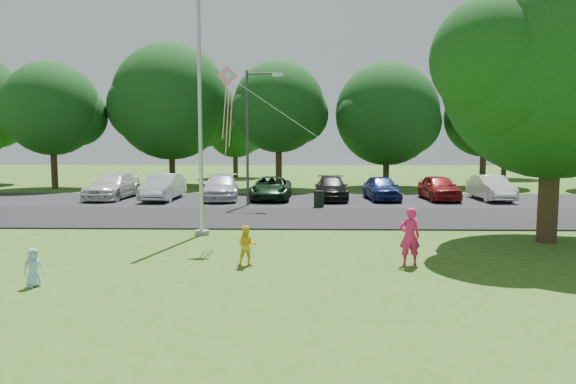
{
  "coord_description": "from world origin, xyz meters",
  "views": [
    {
      "loc": [
        -0.07,
        -12.53,
        3.2
      ],
      "look_at": [
        -0.48,
        4.0,
        1.6
      ],
      "focal_mm": 32.0,
      "sensor_mm": 36.0,
      "label": 1
    }
  ],
  "objects_px": {
    "trash_can": "(319,199)",
    "kite": "(231,92)",
    "flagpole": "(200,114)",
    "woman": "(410,236)",
    "big_tree": "(552,72)",
    "street_lamp": "(252,125)",
    "child_yellow": "(247,246)",
    "child_blue": "(33,268)"
  },
  "relations": [
    {
      "from": "street_lamp",
      "to": "trash_can",
      "type": "bearing_deg",
      "value": 0.84
    },
    {
      "from": "big_tree",
      "to": "trash_can",
      "type": "bearing_deg",
      "value": 129.21
    },
    {
      "from": "flagpole",
      "to": "woman",
      "type": "relative_size",
      "value": 6.57
    },
    {
      "from": "flagpole",
      "to": "child_yellow",
      "type": "bearing_deg",
      "value": -65.51
    },
    {
      "from": "flagpole",
      "to": "kite",
      "type": "bearing_deg",
      "value": -50.8
    },
    {
      "from": "flagpole",
      "to": "woman",
      "type": "distance_m",
      "value": 8.32
    },
    {
      "from": "big_tree",
      "to": "child_yellow",
      "type": "bearing_deg",
      "value": -159.8
    },
    {
      "from": "flagpole",
      "to": "big_tree",
      "type": "bearing_deg",
      "value": -5.6
    },
    {
      "from": "street_lamp",
      "to": "trash_can",
      "type": "height_order",
      "value": "street_lamp"
    },
    {
      "from": "street_lamp",
      "to": "woman",
      "type": "xyz_separation_m",
      "value": [
        5.23,
        -12.23,
        -3.27
      ]
    },
    {
      "from": "big_tree",
      "to": "kite",
      "type": "height_order",
      "value": "big_tree"
    },
    {
      "from": "flagpole",
      "to": "big_tree",
      "type": "xyz_separation_m",
      "value": [
        11.24,
        -1.1,
        1.23
      ]
    },
    {
      "from": "child_yellow",
      "to": "woman",
      "type": "bearing_deg",
      "value": -2.72
    },
    {
      "from": "child_blue",
      "to": "trash_can",
      "type": "bearing_deg",
      "value": 17.19
    },
    {
      "from": "trash_can",
      "to": "child_blue",
      "type": "height_order",
      "value": "child_blue"
    },
    {
      "from": "street_lamp",
      "to": "child_yellow",
      "type": "distance_m",
      "value": 12.96
    },
    {
      "from": "child_yellow",
      "to": "kite",
      "type": "distance_m",
      "value": 5.2
    },
    {
      "from": "street_lamp",
      "to": "child_yellow",
      "type": "relative_size",
      "value": 6.28
    },
    {
      "from": "child_blue",
      "to": "flagpole",
      "type": "bearing_deg",
      "value": 22.32
    },
    {
      "from": "street_lamp",
      "to": "woman",
      "type": "height_order",
      "value": "street_lamp"
    },
    {
      "from": "flagpole",
      "to": "woman",
      "type": "bearing_deg",
      "value": -34.29
    },
    {
      "from": "trash_can",
      "to": "flagpole",
      "type": "bearing_deg",
      "value": -120.39
    },
    {
      "from": "trash_can",
      "to": "kite",
      "type": "relative_size",
      "value": 0.16
    },
    {
      "from": "woman",
      "to": "big_tree",
      "type": "bearing_deg",
      "value": -151.96
    },
    {
      "from": "trash_can",
      "to": "child_blue",
      "type": "relative_size",
      "value": 0.98
    },
    {
      "from": "woman",
      "to": "child_blue",
      "type": "distance_m",
      "value": 9.07
    },
    {
      "from": "street_lamp",
      "to": "kite",
      "type": "height_order",
      "value": "street_lamp"
    },
    {
      "from": "trash_can",
      "to": "big_tree",
      "type": "xyz_separation_m",
      "value": [
        6.92,
        -8.48,
        4.97
      ]
    },
    {
      "from": "street_lamp",
      "to": "big_tree",
      "type": "bearing_deg",
      "value": -30.86
    },
    {
      "from": "child_blue",
      "to": "kite",
      "type": "xyz_separation_m",
      "value": [
        3.78,
        4.95,
        4.32
      ]
    },
    {
      "from": "woman",
      "to": "kite",
      "type": "distance_m",
      "value": 6.96
    },
    {
      "from": "woman",
      "to": "child_yellow",
      "type": "height_order",
      "value": "woman"
    },
    {
      "from": "kite",
      "to": "street_lamp",
      "type": "bearing_deg",
      "value": 92.92
    },
    {
      "from": "street_lamp",
      "to": "woman",
      "type": "distance_m",
      "value": 13.7
    },
    {
      "from": "flagpole",
      "to": "kite",
      "type": "xyz_separation_m",
      "value": [
        1.27,
        -1.56,
        0.59
      ]
    },
    {
      "from": "child_yellow",
      "to": "kite",
      "type": "xyz_separation_m",
      "value": [
        -0.77,
        2.93,
        4.22
      ]
    },
    {
      "from": "street_lamp",
      "to": "child_yellow",
      "type": "bearing_deg",
      "value": -74.67
    },
    {
      "from": "flagpole",
      "to": "child_yellow",
      "type": "height_order",
      "value": "flagpole"
    },
    {
      "from": "trash_can",
      "to": "woman",
      "type": "bearing_deg",
      "value": -80.51
    },
    {
      "from": "street_lamp",
      "to": "trash_can",
      "type": "xyz_separation_m",
      "value": [
        3.29,
        -0.57,
        -3.61
      ]
    },
    {
      "from": "child_yellow",
      "to": "kite",
      "type": "height_order",
      "value": "kite"
    },
    {
      "from": "child_yellow",
      "to": "child_blue",
      "type": "distance_m",
      "value": 4.98
    }
  ]
}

